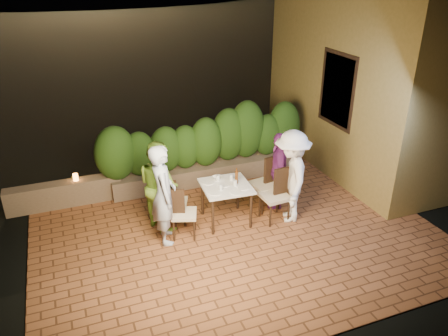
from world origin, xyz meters
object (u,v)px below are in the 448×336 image
beer_bottle (236,176)px  chair_left_back (176,201)px  diner_blue (163,195)px  chair_right_front (275,195)px  chair_right_back (265,183)px  chair_left_front (184,213)px  bowl (217,178)px  diner_white (291,177)px  diner_green (159,185)px  parapet_lamp (76,177)px  dining_table (226,203)px  diner_purple (279,170)px

beer_bottle → chair_left_back: size_ratio=0.35×
beer_bottle → diner_blue: (-1.40, -0.19, -0.01)m
chair_right_front → chair_right_back: 0.46m
chair_left_back → chair_left_front: bearing=-68.0°
chair_right_back → bowl: bearing=-16.4°
diner_blue → diner_white: 2.34m
diner_green → parapet_lamp: bearing=24.6°
chair_left_back → chair_right_front: 1.82m
dining_table → parapet_lamp: (-2.51, 1.70, 0.20)m
diner_white → chair_right_front: bearing=-83.4°
chair_left_back → diner_green: size_ratio=0.52×
chair_right_back → diner_blue: bearing=-0.2°
chair_right_front → chair_left_front: bearing=-7.6°
parapet_lamp → chair_left_front: bearing=-48.7°
dining_table → beer_bottle: 0.57m
diner_blue → diner_purple: 2.39m
bowl → chair_left_back: size_ratio=0.22×
dining_table → chair_right_back: size_ratio=0.81×
chair_left_front → chair_left_back: 0.50m
beer_bottle → diner_green: size_ratio=0.18×
chair_right_back → diner_green: size_ratio=0.64×
chair_left_back → chair_right_back: (1.75, -0.12, 0.10)m
dining_table → diner_purple: 1.24m
chair_left_back → chair_right_front: bearing=2.5°
diner_purple → chair_left_front: bearing=-53.4°
dining_table → chair_left_back: chair_left_back is taller
chair_right_front → diner_green: 2.12m
bowl → diner_purple: 1.22m
dining_table → chair_right_front: (0.86, -0.27, 0.14)m
diner_blue → dining_table: bearing=-74.9°
diner_white → diner_green: bearing=-84.7°
dining_table → diner_purple: size_ratio=0.56×
dining_table → diner_green: 1.28m
bowl → parapet_lamp: (-2.45, 1.41, -0.20)m
diner_blue → parapet_lamp: 2.32m
dining_table → diner_blue: (-1.20, -0.19, 0.52)m
bowl → diner_green: 1.10m
dining_table → chair_right_front: chair_right_front is taller
beer_bottle → diner_white: size_ratio=0.17×
bowl → diner_purple: bearing=-5.2°
chair_left_back → chair_right_back: 1.76m
chair_right_front → chair_right_back: size_ratio=0.98×
diner_green → diner_blue: bearing=155.5°
chair_left_back → parapet_lamp: chair_left_back is taller
diner_purple → dining_table: bearing=-54.9°
bowl → chair_right_front: chair_right_front is taller
diner_blue → diner_white: size_ratio=1.01×
dining_table → diner_white: 1.29m
bowl → parapet_lamp: 2.84m
bowl → diner_green: size_ratio=0.12×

